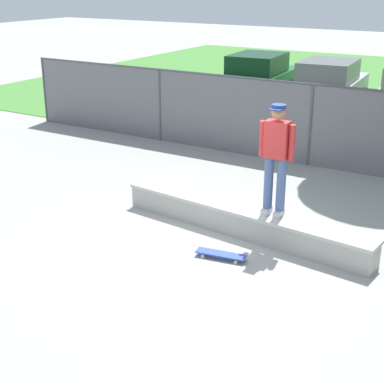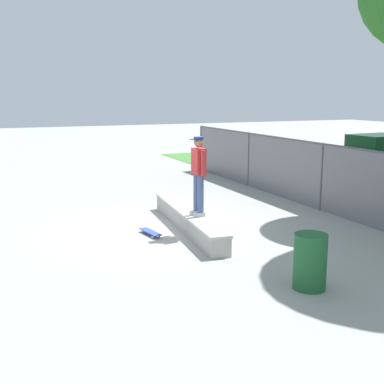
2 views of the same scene
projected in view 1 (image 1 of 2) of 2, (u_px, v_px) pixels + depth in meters
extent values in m
plane|color=#9E9E99|center=(206.00, 240.00, 9.69)|extent=(80.00, 80.00, 0.00)
cube|color=#A8A59E|center=(242.00, 223.00, 9.85)|extent=(4.70, 0.91, 0.40)
cube|color=beige|center=(242.00, 210.00, 9.77)|extent=(4.74, 0.95, 0.06)
cube|color=beige|center=(279.00, 213.00, 9.44)|extent=(0.11, 0.26, 0.10)
cube|color=beige|center=(266.00, 211.00, 9.55)|extent=(0.11, 0.26, 0.10)
cylinder|color=#475B89|center=(281.00, 185.00, 9.29)|extent=(0.15, 0.15, 0.88)
cylinder|color=#475B89|center=(268.00, 182.00, 9.40)|extent=(0.15, 0.15, 0.88)
cube|color=red|center=(277.00, 140.00, 9.08)|extent=(0.38, 0.22, 0.60)
cylinder|color=red|center=(292.00, 143.00, 8.97)|extent=(0.10, 0.10, 0.58)
cylinder|color=red|center=(263.00, 139.00, 9.21)|extent=(0.10, 0.10, 0.58)
sphere|color=#9E7051|center=(279.00, 113.00, 8.93)|extent=(0.22, 0.22, 0.22)
cylinder|color=navy|center=(279.00, 106.00, 8.90)|extent=(0.23, 0.23, 0.06)
cube|color=navy|center=(275.00, 110.00, 8.80)|extent=(0.20, 0.12, 0.02)
cube|color=#334CB2|center=(221.00, 254.00, 9.03)|extent=(0.82, 0.33, 0.02)
cube|color=#B2B2B7|center=(205.00, 252.00, 9.13)|extent=(0.08, 0.15, 0.02)
cube|color=#B2B2B7|center=(237.00, 258.00, 8.94)|extent=(0.08, 0.15, 0.02)
cylinder|color=silver|center=(206.00, 252.00, 9.21)|extent=(0.06, 0.04, 0.05)
cylinder|color=silver|center=(203.00, 256.00, 9.07)|extent=(0.06, 0.04, 0.05)
cylinder|color=silver|center=(239.00, 257.00, 9.02)|extent=(0.06, 0.04, 0.05)
cylinder|color=silver|center=(236.00, 262.00, 8.87)|extent=(0.06, 0.04, 0.05)
cylinder|color=#4C4C51|center=(45.00, 90.00, 17.21)|extent=(0.07, 0.07, 1.92)
cylinder|color=#4C4C51|center=(160.00, 105.00, 15.19)|extent=(0.07, 0.07, 1.92)
cylinder|color=#4C4C51|center=(310.00, 125.00, 13.17)|extent=(0.07, 0.07, 1.92)
cylinder|color=#4C4C51|center=(313.00, 84.00, 12.85)|extent=(16.65, 0.05, 0.05)
cube|color=slate|center=(310.00, 125.00, 13.17)|extent=(16.65, 0.01, 1.92)
cube|color=#1E6638|center=(258.00, 82.00, 20.08)|extent=(2.15, 4.34, 0.70)
cube|color=#10381E|center=(257.00, 63.00, 19.72)|extent=(1.77, 2.23, 0.64)
cylinder|color=black|center=(247.00, 84.00, 21.67)|extent=(0.27, 0.66, 0.64)
cylinder|color=black|center=(294.00, 88.00, 20.93)|extent=(0.27, 0.66, 0.64)
cylinder|color=black|center=(219.00, 97.00, 19.49)|extent=(0.27, 0.66, 0.64)
cylinder|color=black|center=(270.00, 101.00, 18.74)|extent=(0.27, 0.66, 0.64)
cube|color=#B7BABF|center=(328.00, 91.00, 18.58)|extent=(2.15, 4.34, 0.70)
cube|color=slate|center=(328.00, 71.00, 18.22)|extent=(1.77, 2.23, 0.64)
cylinder|color=black|center=(310.00, 93.00, 20.17)|extent=(0.27, 0.66, 0.64)
cylinder|color=black|center=(363.00, 97.00, 19.42)|extent=(0.27, 0.66, 0.64)
cylinder|color=black|center=(288.00, 107.00, 17.99)|extent=(0.27, 0.66, 0.64)
cylinder|color=black|center=(346.00, 112.00, 17.24)|extent=(0.27, 0.66, 0.64)
cylinder|color=black|center=(373.00, 115.00, 16.95)|extent=(0.27, 0.66, 0.64)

